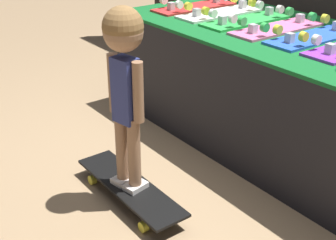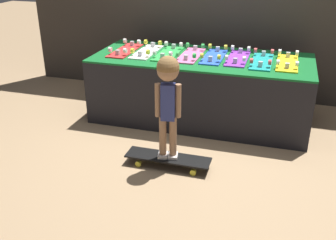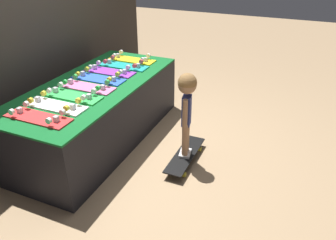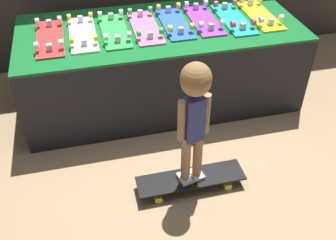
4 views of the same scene
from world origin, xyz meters
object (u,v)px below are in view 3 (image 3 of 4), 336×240
at_px(skateboard_purple_on_rack, 109,71).
at_px(skateboard_on_floor, 185,155).
at_px(skateboard_red_on_rack, 38,117).
at_px(skateboard_green_on_rack, 72,95).
at_px(skateboard_yellow_on_rack, 132,59).
at_px(skateboard_blue_on_rack, 98,78).
at_px(skateboard_teal_on_rack, 124,65).
at_px(skateboard_pink_on_rack, 87,86).
at_px(skateboard_white_on_rack, 55,105).
at_px(child, 187,100).

relative_size(skateboard_purple_on_rack, skateboard_on_floor, 0.83).
xyz_separation_m(skateboard_red_on_rack, skateboard_green_on_rack, (0.50, 0.01, 0.00)).
bearing_deg(skateboard_yellow_on_rack, skateboard_purple_on_rack, 176.84).
relative_size(skateboard_green_on_rack, skateboard_blue_on_rack, 1.00).
distance_m(skateboard_red_on_rack, skateboard_teal_on_rack, 1.49).
distance_m(skateboard_green_on_rack, skateboard_on_floor, 1.32).
bearing_deg(skateboard_green_on_rack, skateboard_blue_on_rack, 2.86).
bearing_deg(skateboard_green_on_rack, skateboard_purple_on_rack, 2.39).
xyz_separation_m(skateboard_pink_on_rack, skateboard_on_floor, (0.08, -1.11, -0.64)).
xyz_separation_m(skateboard_purple_on_rack, skateboard_on_floor, (-0.41, -1.14, -0.64)).
height_order(skateboard_white_on_rack, skateboard_on_floor, skateboard_white_on_rack).
height_order(skateboard_purple_on_rack, skateboard_yellow_on_rack, same).
bearing_deg(skateboard_red_on_rack, skateboard_green_on_rack, 1.49).
relative_size(skateboard_blue_on_rack, skateboard_yellow_on_rack, 1.00).
distance_m(skateboard_red_on_rack, skateboard_green_on_rack, 0.50).
distance_m(skateboard_pink_on_rack, skateboard_teal_on_rack, 0.74).
height_order(skateboard_green_on_rack, skateboard_blue_on_rack, same).
distance_m(skateboard_white_on_rack, skateboard_yellow_on_rack, 1.49).
height_order(skateboard_blue_on_rack, skateboard_yellow_on_rack, same).
height_order(skateboard_white_on_rack, skateboard_green_on_rack, same).
bearing_deg(skateboard_red_on_rack, skateboard_white_on_rack, 4.21).
relative_size(skateboard_pink_on_rack, skateboard_teal_on_rack, 1.00).
bearing_deg(skateboard_teal_on_rack, skateboard_green_on_rack, 178.97).
height_order(skateboard_green_on_rack, child, child).
xyz_separation_m(skateboard_green_on_rack, skateboard_pink_on_rack, (0.25, 0.00, 0.00)).
relative_size(skateboard_white_on_rack, skateboard_purple_on_rack, 1.00).
xyz_separation_m(skateboard_pink_on_rack, skateboard_blue_on_rack, (0.25, 0.02, 0.00)).
bearing_deg(skateboard_red_on_rack, child, -52.93).
bearing_deg(skateboard_purple_on_rack, skateboard_blue_on_rack, -178.56).
distance_m(skateboard_white_on_rack, skateboard_pink_on_rack, 0.50).
distance_m(skateboard_on_floor, child, 0.65).
xyz_separation_m(skateboard_blue_on_rack, skateboard_purple_on_rack, (0.25, 0.01, 0.00)).
relative_size(skateboard_red_on_rack, skateboard_yellow_on_rack, 1.00).
relative_size(skateboard_green_on_rack, child, 0.69).
xyz_separation_m(skateboard_red_on_rack, skateboard_teal_on_rack, (1.49, -0.00, 0.00)).
distance_m(skateboard_green_on_rack, child, 1.15).
bearing_deg(skateboard_white_on_rack, skateboard_green_on_rack, -1.23).
distance_m(skateboard_white_on_rack, skateboard_green_on_rack, 0.25).
bearing_deg(skateboard_pink_on_rack, skateboard_green_on_rack, -179.14).
distance_m(skateboard_red_on_rack, skateboard_on_floor, 1.51).
height_order(skateboard_pink_on_rack, skateboard_blue_on_rack, same).
height_order(skateboard_red_on_rack, skateboard_teal_on_rack, same).
relative_size(skateboard_white_on_rack, skateboard_pink_on_rack, 1.00).
distance_m(skateboard_green_on_rack, skateboard_pink_on_rack, 0.25).
height_order(skateboard_red_on_rack, skateboard_on_floor, skateboard_red_on_rack).
bearing_deg(skateboard_white_on_rack, child, -62.53).
xyz_separation_m(skateboard_red_on_rack, skateboard_white_on_rack, (0.25, 0.02, 0.00)).
xyz_separation_m(skateboard_blue_on_rack, skateboard_teal_on_rack, (0.50, -0.04, 0.00)).
relative_size(skateboard_green_on_rack, skateboard_yellow_on_rack, 1.00).
bearing_deg(child, skateboard_pink_on_rack, 83.73).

